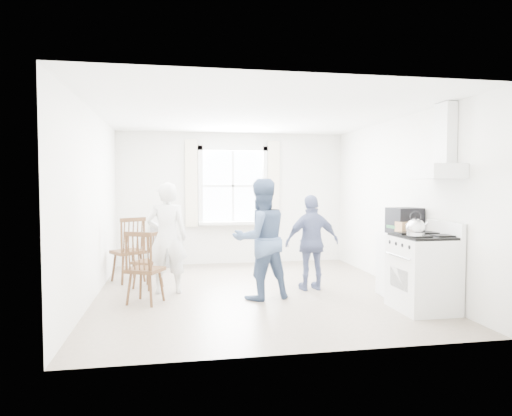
{
  "coord_description": "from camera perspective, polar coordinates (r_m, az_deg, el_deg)",
  "views": [
    {
      "loc": [
        -1.15,
        -6.54,
        1.58
      ],
      "look_at": [
        0.06,
        0.2,
        1.23
      ],
      "focal_mm": 32.0,
      "sensor_mm": 36.0,
      "label": 1
    }
  ],
  "objects": [
    {
      "name": "low_cabinet",
      "position": [
        6.77,
        17.67,
        -6.8
      ],
      "size": [
        0.5,
        0.55,
        0.9
      ],
      "primitive_type": "cube",
      "color": "silver",
      "rests_on": "ground"
    },
    {
      "name": "person_right",
      "position": [
        6.88,
        7.03,
        -4.3
      ],
      "size": [
        0.9,
        0.9,
        1.43
      ],
      "primitive_type": "imported",
      "rotation": [
        0.0,
        0.0,
        3.22
      ],
      "color": "navy",
      "rests_on": "ground"
    },
    {
      "name": "potted_plant",
      "position": [
        9.08,
        0.5,
        -0.66
      ],
      "size": [
        0.22,
        0.22,
        0.31
      ],
      "primitive_type": "imported",
      "rotation": [
        0.0,
        0.0,
        -0.35
      ],
      "color": "#327038",
      "rests_on": "window_assembly"
    },
    {
      "name": "stereo_stack",
      "position": [
        6.67,
        18.08,
        -1.5
      ],
      "size": [
        0.45,
        0.41,
        0.36
      ],
      "color": "black",
      "rests_on": "low_cabinet"
    },
    {
      "name": "window_assembly",
      "position": [
        9.06,
        -2.88,
        2.22
      ],
      "size": [
        1.88,
        0.24,
        1.7
      ],
      "color": "white",
      "rests_on": "room_shell"
    },
    {
      "name": "gas_stove",
      "position": [
        6.13,
        20.18,
        -7.54
      ],
      "size": [
        0.68,
        0.76,
        1.12
      ],
      "color": "white",
      "rests_on": "ground"
    },
    {
      "name": "room_shell",
      "position": [
        6.65,
        -0.21,
        0.55
      ],
      "size": [
        4.62,
        5.12,
        2.64
      ],
      "color": "gray",
      "rests_on": "ground"
    },
    {
      "name": "kettle",
      "position": [
        5.79,
        19.33,
        -2.43
      ],
      "size": [
        0.23,
        0.23,
        0.32
      ],
      "color": "silver",
      "rests_on": "gas_stove"
    },
    {
      "name": "windsor_chair_c",
      "position": [
        7.1,
        -12.81,
        -5.59
      ],
      "size": [
        0.51,
        0.51,
        0.87
      ],
      "color": "#3F2614",
      "rests_on": "ground"
    },
    {
      "name": "windsor_chair_b",
      "position": [
        6.17,
        -14.17,
        -6.3
      ],
      "size": [
        0.55,
        0.54,
        0.98
      ],
      "color": "#3F2614",
      "rests_on": "ground"
    },
    {
      "name": "person_left",
      "position": [
        6.73,
        -11.08,
        -3.69
      ],
      "size": [
        0.6,
        0.6,
        1.61
      ],
      "primitive_type": "imported",
      "rotation": [
        0.0,
        0.0,
        3.12
      ],
      "color": "silver",
      "rests_on": "ground"
    },
    {
      "name": "range_hood",
      "position": [
        6.12,
        21.72,
        5.75
      ],
      "size": [
        0.45,
        0.76,
        0.94
      ],
      "color": "silver",
      "rests_on": "room_shell"
    },
    {
      "name": "person_mid",
      "position": [
        6.29,
        0.6,
        -3.89
      ],
      "size": [
        0.98,
        0.98,
        1.66
      ],
      "primitive_type": "imported",
      "rotation": [
        0.0,
        0.0,
        3.39
      ],
      "color": "#43577C",
      "rests_on": "ground"
    },
    {
      "name": "windsor_chair_a",
      "position": [
        7.59,
        -15.35,
        -4.18
      ],
      "size": [
        0.61,
        0.61,
        1.07
      ],
      "color": "#3F2614",
      "rests_on": "ground"
    },
    {
      "name": "cardboard_box",
      "position": [
        6.51,
        18.39,
        -2.41
      ],
      "size": [
        0.28,
        0.21,
        0.18
      ],
      "primitive_type": "cube",
      "rotation": [
        0.0,
        0.0,
        0.05
      ],
      "color": "#A67E50",
      "rests_on": "low_cabinet"
    },
    {
      "name": "shelf_unit",
      "position": [
        8.96,
        -11.72,
        -4.67
      ],
      "size": [
        0.4,
        0.3,
        0.8
      ],
      "primitive_type": "cube",
      "color": "gray",
      "rests_on": "ground"
    }
  ]
}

